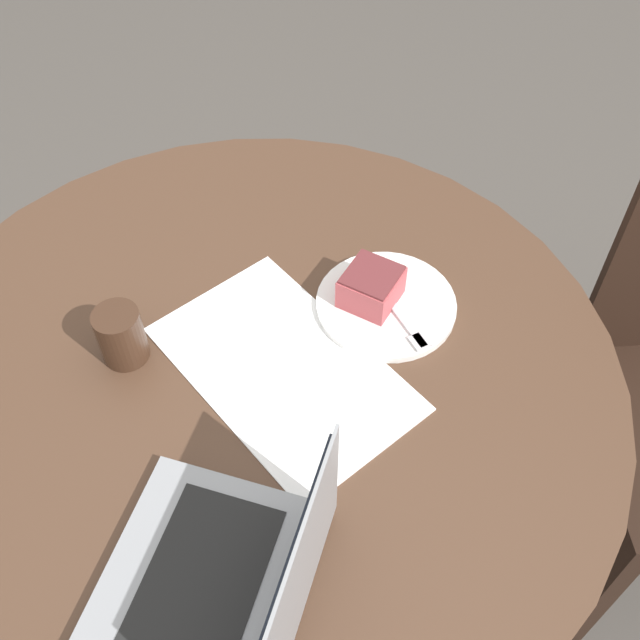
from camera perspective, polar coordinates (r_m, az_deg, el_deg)
The scene contains 8 objects.
ground_plane at distance 1.73m, azimuth -3.52°, elevation -18.09°, with size 12.00×12.00×0.00m, color #4C4742.
dining_table at distance 1.19m, azimuth -4.90°, elevation -7.50°, with size 1.07×1.07×0.74m.
paper_document at distance 1.08m, azimuth -2.80°, elevation -3.66°, with size 0.44×0.36×0.00m.
plate at distance 1.15m, azimuth 5.05°, elevation 1.18°, with size 0.21×0.21×0.01m.
cake_slice at distance 1.12m, azimuth 3.92°, elevation 2.56°, with size 0.08×0.08×0.06m.
fork at distance 1.12m, azimuth 6.19°, elevation 0.29°, with size 0.15×0.12×0.00m.
coffee_glass at distance 1.09m, azimuth -14.92°, elevation -1.15°, with size 0.07×0.07×0.09m.
laptop at distance 0.90m, azimuth -7.56°, elevation -19.86°, with size 0.28×0.33×0.21m.
Camera 1 is at (-0.38, 0.51, 1.61)m, focal length 42.00 mm.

